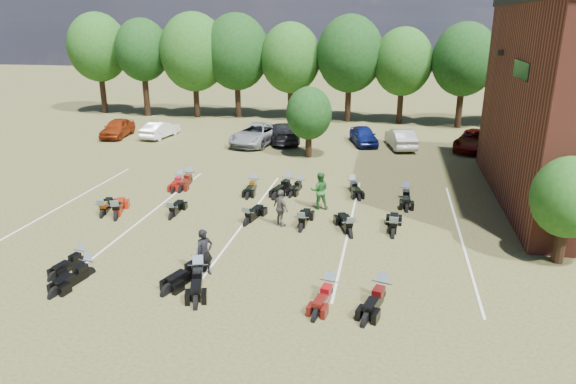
% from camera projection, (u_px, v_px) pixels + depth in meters
% --- Properties ---
extents(ground, '(160.00, 160.00, 0.00)m').
position_uv_depth(ground, '(296.00, 250.00, 21.68)').
color(ground, brown).
rests_on(ground, ground).
extents(car_0, '(2.27, 4.54, 1.49)m').
position_uv_depth(car_0, '(117.00, 128.00, 42.39)').
color(car_0, maroon).
rests_on(car_0, ground).
extents(car_1, '(1.94, 4.21, 1.34)m').
position_uv_depth(car_1, '(160.00, 129.00, 42.18)').
color(car_1, silver).
rests_on(car_1, ground).
extents(car_2, '(3.63, 6.10, 1.59)m').
position_uv_depth(car_2, '(256.00, 134.00, 39.85)').
color(car_2, gray).
rests_on(car_2, ground).
extents(car_3, '(3.86, 5.72, 1.54)m').
position_uv_depth(car_3, '(283.00, 133.00, 40.50)').
color(car_3, black).
rests_on(car_3, ground).
extents(car_4, '(2.78, 4.41, 1.40)m').
position_uv_depth(car_4, '(364.00, 136.00, 39.82)').
color(car_4, '#0B1552').
rests_on(car_4, ground).
extents(car_5, '(2.50, 4.69, 1.47)m').
position_uv_depth(car_5, '(401.00, 138.00, 38.72)').
color(car_5, '#B6B6B1').
rests_on(car_5, ground).
extents(car_6, '(3.97, 5.81, 1.48)m').
position_uv_depth(car_6, '(475.00, 140.00, 38.07)').
color(car_6, '#4F0904').
rests_on(car_6, ground).
extents(car_7, '(3.69, 5.10, 1.37)m').
position_uv_depth(car_7, '(547.00, 147.00, 36.24)').
color(car_7, '#3A3A3F').
rests_on(car_7, ground).
extents(person_black, '(0.78, 0.80, 1.84)m').
position_uv_depth(person_black, '(205.00, 253.00, 19.31)').
color(person_black, black).
rests_on(person_black, ground).
extents(person_green, '(1.07, 0.90, 1.94)m').
position_uv_depth(person_green, '(320.00, 191.00, 26.16)').
color(person_green, '#266626').
rests_on(person_green, ground).
extents(person_grey, '(1.07, 1.04, 1.80)m').
position_uv_depth(person_grey, '(281.00, 208.00, 23.93)').
color(person_grey, '#5B534E').
rests_on(person_grey, ground).
extents(motorcycle_1, '(1.13, 2.37, 1.27)m').
position_uv_depth(motorcycle_1, '(89.00, 275.00, 19.54)').
color(motorcycle_1, black).
rests_on(motorcycle_1, ground).
extents(motorcycle_2, '(0.99, 2.09, 1.12)m').
position_uv_depth(motorcycle_2, '(82.00, 263.00, 20.54)').
color(motorcycle_2, black).
rests_on(motorcycle_2, ground).
extents(motorcycle_3, '(1.54, 2.58, 1.37)m').
position_uv_depth(motorcycle_3, '(200.00, 273.00, 19.71)').
color(motorcycle_3, black).
rests_on(motorcycle_3, ground).
extents(motorcycle_4, '(1.48, 2.57, 1.36)m').
position_uv_depth(motorcycle_4, '(199.00, 281.00, 19.14)').
color(motorcycle_4, black).
rests_on(motorcycle_4, ground).
extents(motorcycle_5, '(1.35, 2.47, 1.32)m').
position_uv_depth(motorcycle_5, '(381.00, 299.00, 17.90)').
color(motorcycle_5, black).
rests_on(motorcycle_5, ground).
extents(motorcycle_6, '(1.03, 2.25, 1.21)m').
position_uv_depth(motorcycle_6, '(329.00, 296.00, 18.11)').
color(motorcycle_6, '#4B0E0A').
rests_on(motorcycle_6, ground).
extents(motorcycle_7, '(1.57, 2.61, 1.39)m').
position_uv_depth(motorcycle_7, '(117.00, 219.00, 25.09)').
color(motorcycle_7, maroon).
rests_on(motorcycle_7, ground).
extents(motorcycle_8, '(1.30, 2.36, 1.26)m').
position_uv_depth(motorcycle_8, '(103.00, 216.00, 25.40)').
color(motorcycle_8, black).
rests_on(motorcycle_8, ground).
extents(motorcycle_9, '(0.83, 2.19, 1.20)m').
position_uv_depth(motorcycle_9, '(172.00, 218.00, 25.16)').
color(motorcycle_9, black).
rests_on(motorcycle_9, ground).
extents(motorcycle_10, '(1.13, 2.37, 1.27)m').
position_uv_depth(motorcycle_10, '(247.00, 224.00, 24.41)').
color(motorcycle_10, black).
rests_on(motorcycle_10, ground).
extents(motorcycle_11, '(0.78, 2.35, 1.31)m').
position_uv_depth(motorcycle_11, '(301.00, 230.00, 23.75)').
color(motorcycle_11, black).
rests_on(motorcycle_11, ground).
extents(motorcycle_12, '(0.83, 2.47, 1.37)m').
position_uv_depth(motorcycle_12, '(393.00, 236.00, 23.08)').
color(motorcycle_12, black).
rests_on(motorcycle_12, ground).
extents(motorcycle_13, '(1.53, 2.54, 1.35)m').
position_uv_depth(motorcycle_13, '(350.00, 236.00, 23.10)').
color(motorcycle_13, black).
rests_on(motorcycle_13, ground).
extents(motorcycle_14, '(0.93, 2.43, 1.33)m').
position_uv_depth(motorcycle_14, '(190.00, 183.00, 30.65)').
color(motorcycle_14, '#490F0A').
rests_on(motorcycle_14, ground).
extents(motorcycle_15, '(0.95, 2.19, 1.18)m').
position_uv_depth(motorcycle_15, '(180.00, 184.00, 30.34)').
color(motorcycle_15, maroon).
rests_on(motorcycle_15, ground).
extents(motorcycle_16, '(1.30, 2.61, 1.39)m').
position_uv_depth(motorcycle_16, '(288.00, 189.00, 29.47)').
color(motorcycle_16, black).
rests_on(motorcycle_16, ground).
extents(motorcycle_17, '(0.80, 2.28, 1.26)m').
position_uv_depth(motorcycle_17, '(254.00, 189.00, 29.48)').
color(motorcycle_17, black).
rests_on(motorcycle_17, ground).
extents(motorcycle_18, '(0.96, 2.12, 1.14)m').
position_uv_depth(motorcycle_18, '(300.00, 189.00, 29.51)').
color(motorcycle_18, black).
rests_on(motorcycle_18, ground).
extents(motorcycle_19, '(1.33, 2.34, 1.24)m').
position_uv_depth(motorcycle_19, '(352.00, 190.00, 29.28)').
color(motorcycle_19, black).
rests_on(motorcycle_19, ground).
extents(motorcycle_20, '(0.84, 2.47, 1.37)m').
position_uv_depth(motorcycle_20, '(405.00, 199.00, 27.80)').
color(motorcycle_20, black).
rests_on(motorcycle_20, ground).
extents(tree_line, '(56.00, 6.00, 9.79)m').
position_uv_depth(tree_line, '(344.00, 53.00, 46.78)').
color(tree_line, black).
rests_on(tree_line, ground).
extents(young_tree_near_building, '(2.80, 2.80, 4.16)m').
position_uv_depth(young_tree_near_building, '(568.00, 197.00, 19.75)').
color(young_tree_near_building, black).
rests_on(young_tree_near_building, ground).
extents(young_tree_midfield, '(3.20, 3.20, 4.70)m').
position_uv_depth(young_tree_midfield, '(309.00, 113.00, 35.46)').
color(young_tree_midfield, black).
rests_on(young_tree_midfield, ground).
extents(parking_lines, '(20.10, 14.00, 0.01)m').
position_uv_depth(parking_lines, '(247.00, 219.00, 25.03)').
color(parking_lines, silver).
rests_on(parking_lines, ground).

